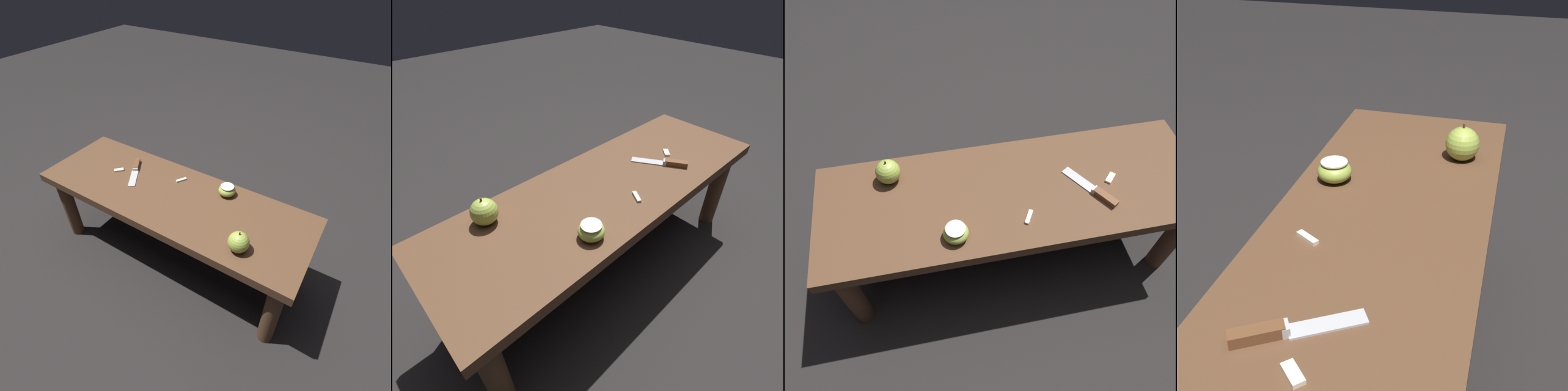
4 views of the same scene
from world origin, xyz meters
TOP-DOWN VIEW (x-y plane):
  - ground_plane at (0.00, 0.00)m, footprint 8.00×8.00m
  - wooden_bench at (0.00, 0.00)m, footprint 1.26×0.43m
  - knife at (-0.26, 0.06)m, footprint 0.13×0.19m
  - apple_whole at (0.39, -0.12)m, footprint 0.08×0.08m
  - apple_cut at (0.21, 0.13)m, footprint 0.08×0.08m
  - apple_slice_near_knife at (-0.32, 0.01)m, footprint 0.04×0.05m
  - apple_slice_center at (-0.02, 0.11)m, footprint 0.04×0.05m

SIDE VIEW (x-z plane):
  - ground_plane at x=0.00m, z-range 0.00..0.00m
  - wooden_bench at x=0.00m, z-range 0.14..0.56m
  - apple_slice_center at x=-0.02m, z-range 0.42..0.43m
  - apple_slice_near_knife at x=-0.32m, z-range 0.42..0.43m
  - knife at x=-0.26m, z-range 0.42..0.44m
  - apple_cut at x=0.21m, z-range 0.42..0.47m
  - apple_whole at x=0.39m, z-range 0.41..0.50m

